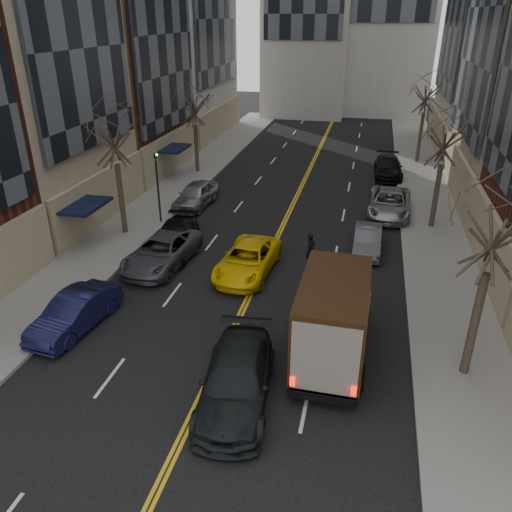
{
  "coord_description": "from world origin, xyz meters",
  "views": [
    {
      "loc": [
        4.74,
        -4.56,
        11.67
      ],
      "look_at": [
        0.37,
        14.43,
        2.2
      ],
      "focal_mm": 35.0,
      "sensor_mm": 36.0,
      "label": 1
    }
  ],
  "objects_px": {
    "taxi": "(247,260)",
    "pedestrian": "(311,249)",
    "ups_truck": "(334,316)",
    "observer_sedan": "(236,381)"
  },
  "relations": [
    {
      "from": "observer_sedan",
      "to": "taxi",
      "type": "xyz_separation_m",
      "value": [
        -1.83,
        8.93,
        -0.07
      ]
    },
    {
      "from": "ups_truck",
      "to": "pedestrian",
      "type": "bearing_deg",
      "value": 103.87
    },
    {
      "from": "ups_truck",
      "to": "pedestrian",
      "type": "distance_m",
      "value": 7.82
    },
    {
      "from": "observer_sedan",
      "to": "ups_truck",
      "type": "bearing_deg",
      "value": 41.93
    },
    {
      "from": "ups_truck",
      "to": "taxi",
      "type": "relative_size",
      "value": 1.2
    },
    {
      "from": "ups_truck",
      "to": "observer_sedan",
      "type": "distance_m",
      "value": 4.37
    },
    {
      "from": "observer_sedan",
      "to": "taxi",
      "type": "distance_m",
      "value": 9.12
    },
    {
      "from": "ups_truck",
      "to": "pedestrian",
      "type": "xyz_separation_m",
      "value": [
        -1.77,
        7.56,
        -0.91
      ]
    },
    {
      "from": "observer_sedan",
      "to": "taxi",
      "type": "relative_size",
      "value": 1.09
    },
    {
      "from": "taxi",
      "to": "pedestrian",
      "type": "bearing_deg",
      "value": 35.4
    }
  ]
}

